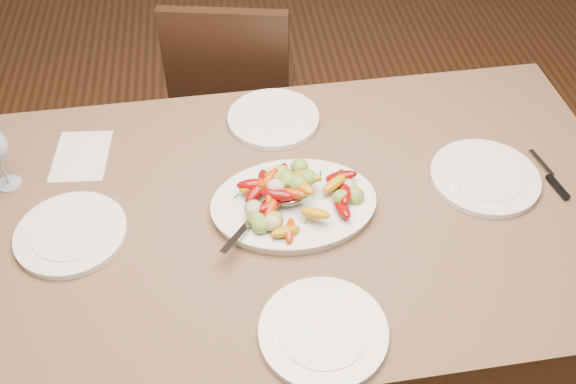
{
  "coord_description": "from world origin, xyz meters",
  "views": [
    {
      "loc": [
        -0.25,
        -1.24,
        1.99
      ],
      "look_at": [
        -0.11,
        -0.11,
        0.82
      ],
      "focal_mm": 40.0,
      "sensor_mm": 36.0,
      "label": 1
    }
  ],
  "objects_px": {
    "plate_far": "(273,119)",
    "serving_platter": "(294,206)",
    "dining_table": "(288,293)",
    "plate_near": "(323,332)",
    "plate_right": "(485,177)",
    "chair_far": "(237,95)",
    "plate_left": "(71,234)"
  },
  "relations": [
    {
      "from": "plate_left",
      "to": "dining_table",
      "type": "bearing_deg",
      "value": 2.72
    },
    {
      "from": "chair_far",
      "to": "plate_right",
      "type": "bearing_deg",
      "value": 138.01
    },
    {
      "from": "dining_table",
      "to": "plate_right",
      "type": "xyz_separation_m",
      "value": [
        0.55,
        0.04,
        0.39
      ]
    },
    {
      "from": "serving_platter",
      "to": "plate_far",
      "type": "height_order",
      "value": "serving_platter"
    },
    {
      "from": "serving_platter",
      "to": "dining_table",
      "type": "bearing_deg",
      "value": 166.87
    },
    {
      "from": "plate_left",
      "to": "plate_far",
      "type": "distance_m",
      "value": 0.67
    },
    {
      "from": "plate_far",
      "to": "serving_platter",
      "type": "bearing_deg",
      "value": -87.86
    },
    {
      "from": "plate_left",
      "to": "plate_near",
      "type": "height_order",
      "value": "same"
    },
    {
      "from": "plate_right",
      "to": "plate_near",
      "type": "distance_m",
      "value": 0.67
    },
    {
      "from": "dining_table",
      "to": "serving_platter",
      "type": "xyz_separation_m",
      "value": [
        0.01,
        -0.0,
        0.39
      ]
    },
    {
      "from": "dining_table",
      "to": "plate_near",
      "type": "xyz_separation_m",
      "value": [
        0.03,
        -0.38,
        0.39
      ]
    },
    {
      "from": "dining_table",
      "to": "plate_right",
      "type": "height_order",
      "value": "plate_right"
    },
    {
      "from": "serving_platter",
      "to": "plate_near",
      "type": "relative_size",
      "value": 1.46
    },
    {
      "from": "dining_table",
      "to": "serving_platter",
      "type": "bearing_deg",
      "value": -13.13
    },
    {
      "from": "plate_right",
      "to": "plate_far",
      "type": "relative_size",
      "value": 1.08
    },
    {
      "from": "chair_far",
      "to": "plate_right",
      "type": "xyz_separation_m",
      "value": [
        0.63,
        -0.83,
        0.29
      ]
    },
    {
      "from": "dining_table",
      "to": "serving_platter",
      "type": "relative_size",
      "value": 4.4
    },
    {
      "from": "chair_far",
      "to": "plate_near",
      "type": "bearing_deg",
      "value": 106.12
    },
    {
      "from": "chair_far",
      "to": "serving_platter",
      "type": "height_order",
      "value": "chair_far"
    },
    {
      "from": "dining_table",
      "to": "chair_far",
      "type": "xyz_separation_m",
      "value": [
        -0.09,
        0.87,
        0.1
      ]
    },
    {
      "from": "plate_left",
      "to": "chair_far",
      "type": "bearing_deg",
      "value": 62.7
    },
    {
      "from": "dining_table",
      "to": "plate_near",
      "type": "bearing_deg",
      "value": -85.58
    },
    {
      "from": "plate_left",
      "to": "plate_near",
      "type": "distance_m",
      "value": 0.68
    },
    {
      "from": "plate_far",
      "to": "dining_table",
      "type": "bearing_deg",
      "value": -90.18
    },
    {
      "from": "chair_far",
      "to": "dining_table",
      "type": "bearing_deg",
      "value": 106.52
    },
    {
      "from": "plate_near",
      "to": "plate_left",
      "type": "bearing_deg",
      "value": 148.34
    },
    {
      "from": "plate_near",
      "to": "dining_table",
      "type": "bearing_deg",
      "value": 94.42
    },
    {
      "from": "serving_platter",
      "to": "plate_left",
      "type": "height_order",
      "value": "serving_platter"
    },
    {
      "from": "serving_platter",
      "to": "plate_near",
      "type": "xyz_separation_m",
      "value": [
        0.02,
        -0.38,
        -0.0
      ]
    },
    {
      "from": "plate_left",
      "to": "plate_near",
      "type": "xyz_separation_m",
      "value": [
        0.58,
        -0.36,
        0.0
      ]
    },
    {
      "from": "dining_table",
      "to": "serving_platter",
      "type": "height_order",
      "value": "serving_platter"
    },
    {
      "from": "chair_far",
      "to": "plate_near",
      "type": "xyz_separation_m",
      "value": [
        0.12,
        -1.26,
        0.29
      ]
    }
  ]
}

